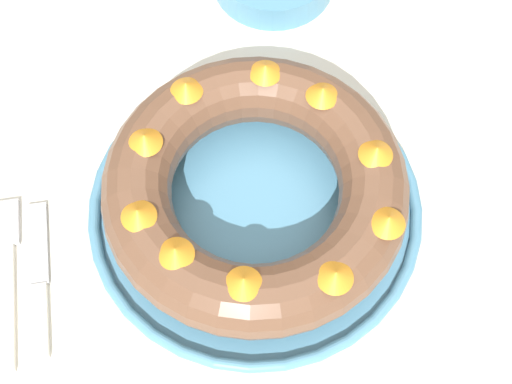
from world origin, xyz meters
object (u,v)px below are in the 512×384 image
object	(u,v)px
bundt_cake	(256,192)
cake_knife	(39,288)
serving_dish	(256,212)
fork	(8,269)

from	to	relation	value
bundt_cake	cake_knife	xyz separation A→B (m)	(-0.23, -0.04, -0.05)
bundt_cake	serving_dish	bearing A→B (deg)	157.89
serving_dish	bundt_cake	bearing A→B (deg)	-22.11
serving_dish	fork	bearing A→B (deg)	-175.94
serving_dish	cake_knife	xyz separation A→B (m)	(-0.23, -0.04, -0.01)
bundt_cake	cake_knife	world-z (taller)	bundt_cake
serving_dish	bundt_cake	size ratio (longest dim) A/B	1.14
serving_dish	fork	distance (m)	0.26
fork	cake_knife	xyz separation A→B (m)	(0.03, -0.03, 0.00)
bundt_cake	fork	xyz separation A→B (m)	(-0.26, -0.02, -0.05)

